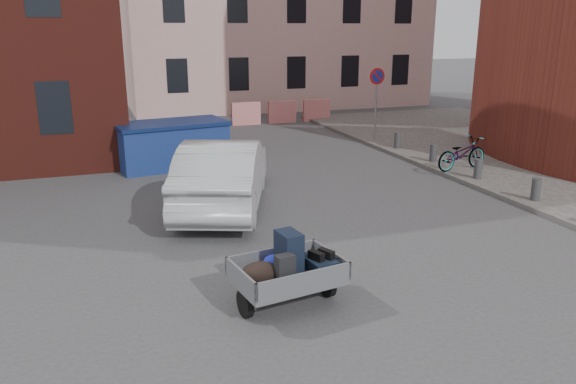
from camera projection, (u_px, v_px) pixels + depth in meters
name	position (u px, v px, depth m)	size (l,w,h in m)	color
ground	(329.00, 254.00, 10.75)	(120.00, 120.00, 0.00)	#38383A
sidewalk	(571.00, 165.00, 17.57)	(9.00, 24.00, 0.12)	#474442
no_parking_sign	(377.00, 89.00, 20.69)	(0.60, 0.09, 2.65)	gray
bollards	(478.00, 169.00, 15.65)	(0.22, 9.02, 0.55)	#3A3A3D
barriers	(282.00, 112.00, 25.53)	(4.70, 0.18, 1.00)	red
trailer	(287.00, 270.00, 8.58)	(1.75, 1.91, 1.20)	black
dumpster	(172.00, 144.00, 17.40)	(3.58, 2.23, 1.41)	navy
silver_car	(223.00, 173.00, 13.39)	(1.77, 5.07, 1.67)	#AAADB2
bicycle	(462.00, 154.00, 16.60)	(0.63, 1.82, 0.96)	black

